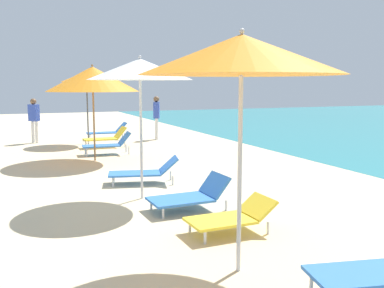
# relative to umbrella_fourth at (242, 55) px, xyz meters

# --- Properties ---
(umbrella_fourth) EXTENTS (2.24, 2.24, 2.73)m
(umbrella_fourth) POSITION_rel_umbrella_fourth_xyz_m (0.00, 0.00, 0.00)
(umbrella_fourth) COLOR silver
(umbrella_fourth) RESTS_ON ground
(lounger_fourth_shoreside) EXTENTS (1.26, 0.64, 0.49)m
(lounger_fourth_shoreside) POSITION_rel_umbrella_fourth_xyz_m (0.52, 1.17, -2.21)
(lounger_fourth_shoreside) COLOR yellow
(lounger_fourth_shoreside) RESTS_ON ground
(lounger_fourth_inland) EXTENTS (1.49, 0.85, 0.69)m
(lounger_fourth_inland) POSITION_rel_umbrella_fourth_xyz_m (1.00, -1.16, -2.11)
(lounger_fourth_inland) COLOR blue
(lounger_fourth_inland) RESTS_ON ground
(umbrella_fifth) EXTENTS (1.93, 1.93, 2.66)m
(umbrella_fifth) POSITION_rel_umbrella_fourth_xyz_m (-0.15, 3.52, -0.05)
(umbrella_fifth) COLOR silver
(umbrella_fifth) RESTS_ON ground
(lounger_fifth_shoreside) EXTENTS (1.60, 0.93, 0.58)m
(lounger_fifth_shoreside) POSITION_rel_umbrella_fourth_xyz_m (0.26, 4.71, -2.18)
(lounger_fifth_shoreside) COLOR blue
(lounger_fifth_shoreside) RESTS_ON ground
(lounger_fifth_inland) EXTENTS (1.35, 0.73, 0.58)m
(lounger_fifth_inland) POSITION_rel_umbrella_fourth_xyz_m (0.42, 2.48, -2.20)
(lounger_fifth_inland) COLOR blue
(lounger_fifth_inland) RESTS_ON ground
(umbrella_sixth) EXTENTS (2.56, 2.56, 2.70)m
(umbrella_sixth) POSITION_rel_umbrella_fourth_xyz_m (-0.25, 8.03, -0.16)
(umbrella_sixth) COLOR olive
(umbrella_sixth) RESTS_ON ground
(lounger_sixth_shoreside) EXTENTS (1.48, 0.67, 0.68)m
(lounger_sixth_shoreside) POSITION_rel_umbrella_fourth_xyz_m (0.33, 8.95, -2.12)
(lounger_sixth_shoreside) COLOR blue
(lounger_sixth_shoreside) RESTS_ON ground
(umbrella_farthest) EXTENTS (1.81, 1.81, 2.67)m
(umbrella_farthest) POSITION_rel_umbrella_fourth_xyz_m (0.16, 11.75, -0.04)
(umbrella_farthest) COLOR #4C4C51
(umbrella_farthest) RESTS_ON ground
(lounger_farthest_shoreside) EXTENTS (1.57, 0.64, 0.66)m
(lounger_farthest_shoreside) POSITION_rel_umbrella_fourth_xyz_m (1.07, 12.68, -2.13)
(lounger_farthest_shoreside) COLOR blue
(lounger_farthest_shoreside) RESTS_ON ground
(lounger_farthest_inland) EXTENTS (1.44, 0.62, 0.69)m
(lounger_farthest_inland) POSITION_rel_umbrella_fourth_xyz_m (0.58, 10.52, -2.11)
(lounger_farthest_inland) COLOR yellow
(lounger_farthest_inland) RESTS_ON ground
(person_walking_near) EXTENTS (0.41, 0.41, 1.64)m
(person_walking_near) POSITION_rel_umbrella_fourth_xyz_m (-1.64, 12.66, -1.46)
(person_walking_near) COLOR silver
(person_walking_near) RESTS_ON ground
(person_walking_mid) EXTENTS (0.34, 0.42, 1.69)m
(person_walking_mid) POSITION_rel_umbrella_fourth_xyz_m (2.84, 11.92, -1.42)
(person_walking_mid) COLOR silver
(person_walking_mid) RESTS_ON ground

